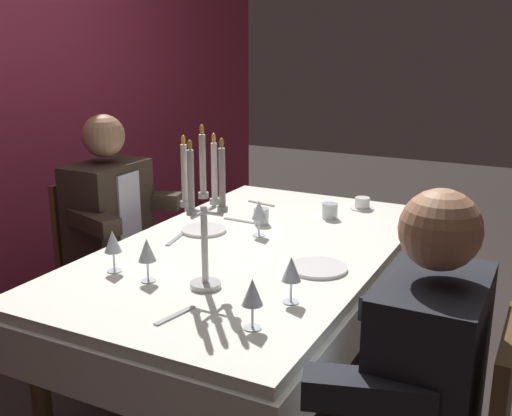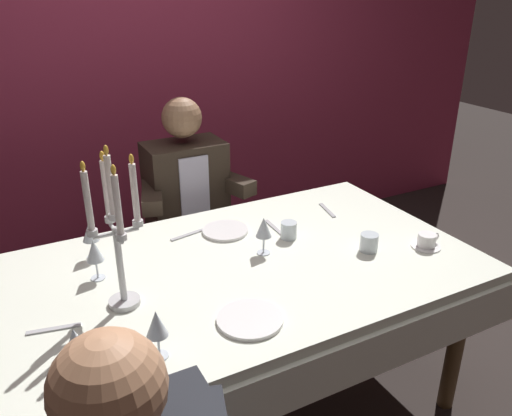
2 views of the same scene
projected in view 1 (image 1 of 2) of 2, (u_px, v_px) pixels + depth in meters
The scene contains 19 objects.
ground_plane at pixel (254, 398), 2.81m from camera, with size 12.00×12.00×0.00m, color #2D2623.
dining_table at pixel (254, 272), 2.64m from camera, with size 1.94×1.14×0.74m.
candelabra at pixel (204, 213), 2.10m from camera, with size 0.19×0.19×0.58m.
dinner_plate_0 at pixel (318, 268), 2.34m from camera, with size 0.23×0.23×0.01m, color white.
dinner_plate_1 at pixel (204, 230), 2.80m from camera, with size 0.21×0.21×0.01m, color white.
wine_glass_0 at pixel (252, 294), 1.84m from camera, with size 0.07×0.07×0.16m.
wine_glass_1 at pixel (291, 270), 2.02m from camera, with size 0.07×0.07×0.16m.
wine_glass_2 at pixel (259, 211), 2.71m from camera, with size 0.07×0.07×0.16m.
wine_glass_3 at pixel (113, 243), 2.29m from camera, with size 0.07×0.07×0.16m.
wine_glass_4 at pixel (147, 251), 2.20m from camera, with size 0.07×0.07×0.16m.
water_tumbler_0 at pixel (330, 211), 2.99m from camera, with size 0.08×0.08×0.08m, color silver.
water_tumbler_1 at pixel (261, 216), 2.90m from camera, with size 0.07×0.07×0.08m, color silver.
coffee_cup_0 at pixel (362, 204), 3.16m from camera, with size 0.13×0.12×0.06m.
knife_0 at pixel (176, 239), 2.69m from camera, with size 0.19×0.02×0.01m, color #B7B7BC.
spoon_1 at pixel (175, 315), 1.95m from camera, with size 0.17×0.02×0.01m, color #B7B7BC.
fork_2 at pixel (261, 203), 3.25m from camera, with size 0.17×0.02×0.01m, color #B7B7BC.
fork_3 at pixel (239, 221), 2.95m from camera, with size 0.17×0.02×0.01m, color #B7B7BC.
seated_diner_0 at pixel (430, 372), 1.63m from camera, with size 0.63×0.48×1.24m.
seated_diner_1 at pixel (108, 214), 3.09m from camera, with size 0.63×0.48×1.24m.
Camera 1 is at (-2.19, -1.13, 1.60)m, focal length 42.80 mm.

